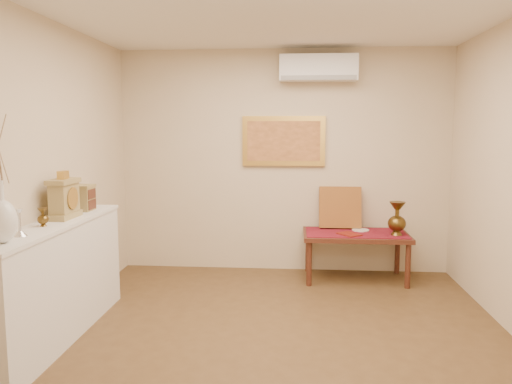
# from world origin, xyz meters

# --- Properties ---
(floor) EXTENTS (4.50, 4.50, 0.00)m
(floor) POSITION_xyz_m (0.00, 0.00, 0.00)
(floor) COLOR brown
(floor) RESTS_ON ground
(ceiling) EXTENTS (4.50, 4.50, 0.00)m
(ceiling) POSITION_xyz_m (0.00, 0.00, 2.70)
(ceiling) COLOR silver
(ceiling) RESTS_ON ground
(wall_back) EXTENTS (4.00, 0.02, 2.70)m
(wall_back) POSITION_xyz_m (0.00, 2.25, 1.35)
(wall_back) COLOR beige
(wall_back) RESTS_ON ground
(wall_front) EXTENTS (4.00, 0.02, 2.70)m
(wall_front) POSITION_xyz_m (0.00, -2.25, 1.35)
(wall_front) COLOR beige
(wall_front) RESTS_ON ground
(wall_left) EXTENTS (0.02, 4.50, 2.70)m
(wall_left) POSITION_xyz_m (-2.00, 0.00, 1.35)
(wall_left) COLOR beige
(wall_left) RESTS_ON ground
(candlestick) EXTENTS (0.09, 0.09, 0.20)m
(candlestick) POSITION_xyz_m (-1.82, -0.49, 1.08)
(candlestick) COLOR silver
(candlestick) RESTS_ON display_ledge
(brass_urn_small) EXTENTS (0.09, 0.09, 0.19)m
(brass_urn_small) POSITION_xyz_m (-1.83, -0.13, 1.08)
(brass_urn_small) COLOR brown
(brass_urn_small) RESTS_ON display_ledge
(table_cloth) EXTENTS (1.14, 0.59, 0.01)m
(table_cloth) POSITION_xyz_m (0.85, 1.88, 0.55)
(table_cloth) COLOR maroon
(table_cloth) RESTS_ON low_table
(brass_urn_tall) EXTENTS (0.20, 0.20, 0.46)m
(brass_urn_tall) POSITION_xyz_m (1.29, 1.78, 0.79)
(brass_urn_tall) COLOR brown
(brass_urn_tall) RESTS_ON table_cloth
(plate) EXTENTS (0.20, 0.20, 0.01)m
(plate) POSITION_xyz_m (0.92, 1.99, 0.56)
(plate) COLOR silver
(plate) RESTS_ON table_cloth
(menu) EXTENTS (0.29, 0.31, 0.01)m
(menu) POSITION_xyz_m (0.76, 1.74, 0.56)
(menu) COLOR maroon
(menu) RESTS_ON table_cloth
(cushion) EXTENTS (0.50, 0.20, 0.51)m
(cushion) POSITION_xyz_m (0.69, 2.14, 0.81)
(cushion) COLOR maroon
(cushion) RESTS_ON table_cloth
(display_ledge) EXTENTS (0.37, 2.02, 0.98)m
(display_ledge) POSITION_xyz_m (-1.82, 0.00, 0.49)
(display_ledge) COLOR silver
(display_ledge) RESTS_ON floor
(mantel_clock) EXTENTS (0.17, 0.36, 0.41)m
(mantel_clock) POSITION_xyz_m (-1.83, 0.24, 1.15)
(mantel_clock) COLOR #A08B52
(mantel_clock) RESTS_ON display_ledge
(wooden_chest) EXTENTS (0.16, 0.21, 0.24)m
(wooden_chest) POSITION_xyz_m (-1.83, 0.64, 1.10)
(wooden_chest) COLOR #A08B52
(wooden_chest) RESTS_ON display_ledge
(low_table) EXTENTS (1.20, 0.70, 0.55)m
(low_table) POSITION_xyz_m (0.85, 1.88, 0.48)
(low_table) COLOR #4D2417
(low_table) RESTS_ON floor
(painting) EXTENTS (1.00, 0.06, 0.60)m
(painting) POSITION_xyz_m (0.00, 2.22, 1.60)
(painting) COLOR gold
(painting) RESTS_ON wall_back
(ac_unit) EXTENTS (0.90, 0.25, 0.30)m
(ac_unit) POSITION_xyz_m (0.40, 2.12, 2.45)
(ac_unit) COLOR silver
(ac_unit) RESTS_ON wall_back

